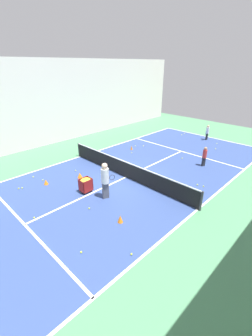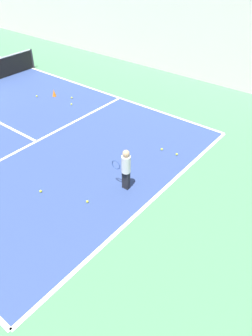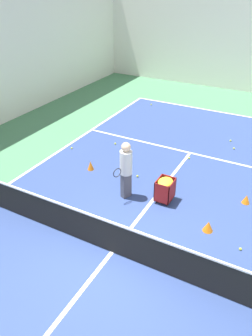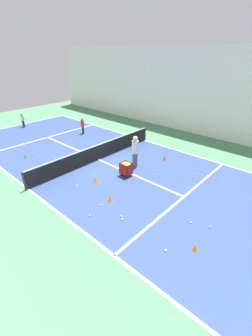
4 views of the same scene
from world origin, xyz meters
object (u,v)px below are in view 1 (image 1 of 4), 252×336
at_px(coach_at_net, 105,178).
at_px(child_midcourt, 205,155).
at_px(tennis_net, 126,169).
at_px(training_cone_0, 46,182).
at_px(ball_cart, 86,183).
at_px(player_near_baseline, 207,132).

relative_size(coach_at_net, child_midcourt, 1.44).
xyz_separation_m(tennis_net, training_cone_0, (2.49, 3.63, -0.36)).
height_order(ball_cart, training_cone_0, ball_cart).
relative_size(tennis_net, player_near_baseline, 7.37).
height_order(tennis_net, coach_at_net, coach_at_net).
height_order(child_midcourt, ball_cart, child_midcourt).
height_order(player_near_baseline, coach_at_net, coach_at_net).
height_order(player_near_baseline, child_midcourt, child_midcourt).
relative_size(tennis_net, child_midcourt, 7.32).
bearing_deg(training_cone_0, player_near_baseline, -100.57).
xyz_separation_m(player_near_baseline, ball_cart, (0.33, 12.40, -0.20)).
relative_size(player_near_baseline, training_cone_0, 4.58).
bearing_deg(training_cone_0, coach_at_net, -157.15).
bearing_deg(coach_at_net, child_midcourt, 9.76).
xyz_separation_m(tennis_net, player_near_baseline, (-0.02, -9.82, 0.22)).
height_order(tennis_net, child_midcourt, child_midcourt).
height_order(player_near_baseline, training_cone_0, player_near_baseline).
bearing_deg(coach_at_net, ball_cart, 129.94).
bearing_deg(ball_cart, player_near_baseline, -91.50).
distance_m(tennis_net, player_near_baseline, 9.82).
relative_size(tennis_net, coach_at_net, 5.07).
distance_m(tennis_net, training_cone_0, 4.42).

